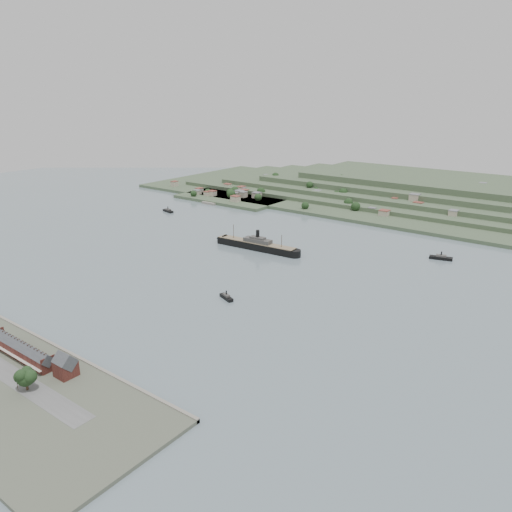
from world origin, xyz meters
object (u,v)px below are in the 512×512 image
Objects in this scene: terrace_row at (22,350)px; gabled_building at (65,366)px; steamship at (254,245)px; tugboat at (226,297)px; fig_tree at (25,377)px.

gabled_building reaches higher than terrace_row.
tugboat is (58.89, -110.83, -2.70)m from steamship.
terrace_row is 37.74m from gabled_building.
gabled_building is 134.41m from tugboat.
fig_tree is at bearing -101.10° from gabled_building.
steamship is 6.40× the size of tugboat.
tugboat is 1.19× the size of fig_tree.
steamship is 7.64× the size of fig_tree.
tugboat is at bearing 89.29° from fig_tree.
steamship is at bearing 117.98° from tugboat.
steamship is at bearing 103.96° from gabled_building.
tugboat is 154.63m from fig_tree.
steamship reaches higher than gabled_building.
gabled_building is at bearing -89.13° from tugboat.
terrace_row is 142.83m from tugboat.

